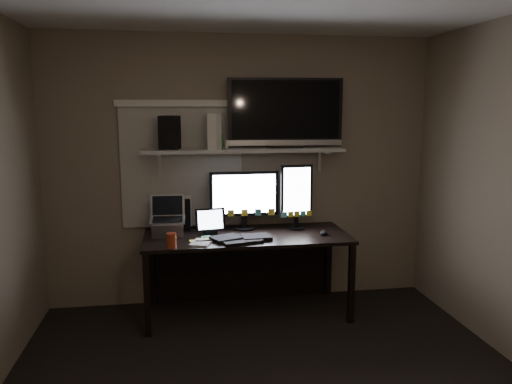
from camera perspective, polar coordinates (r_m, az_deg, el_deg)
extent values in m
plane|color=#7C6C59|center=(4.69, -1.71, 2.39)|extent=(3.60, 0.00, 3.60)
cube|color=beige|center=(4.64, -8.46, 2.82)|extent=(1.10, 0.02, 1.10)
cube|color=black|center=(4.43, -1.07, -5.10)|extent=(1.80, 0.75, 0.03)
cube|color=black|center=(4.87, -1.63, -8.19)|extent=(1.80, 0.02, 0.70)
cube|color=black|center=(4.20, -12.35, -11.44)|extent=(0.05, 0.05, 0.70)
cube|color=black|center=(4.43, 10.84, -10.24)|extent=(0.05, 0.05, 0.70)
cube|color=black|center=(4.83, -11.89, -8.58)|extent=(0.05, 0.05, 0.70)
cube|color=black|center=(5.03, 8.25, -7.71)|extent=(0.05, 0.05, 0.70)
cube|color=#ABACA7|center=(4.50, -1.45, 4.83)|extent=(1.80, 0.35, 0.03)
cube|color=black|center=(4.58, -1.36, -0.89)|extent=(0.63, 0.07, 0.55)
cube|color=black|center=(4.60, 4.63, -0.52)|extent=(0.31, 0.09, 0.61)
cube|color=black|center=(4.27, -1.67, -5.26)|extent=(0.54, 0.32, 0.03)
ellipsoid|color=black|center=(4.46, 7.76, -4.63)|extent=(0.09, 0.12, 0.04)
cube|color=beige|center=(4.19, -6.23, -5.75)|extent=(0.22, 0.25, 0.01)
cube|color=black|center=(4.45, -5.25, -3.33)|extent=(0.28, 0.15, 0.23)
cube|color=black|center=(4.66, -9.06, -2.38)|extent=(0.25, 0.14, 0.30)
cube|color=#A7A8AC|center=(4.44, -10.08, -2.77)|extent=(0.31, 0.26, 0.34)
cylinder|color=maroon|center=(4.08, -9.65, -5.48)|extent=(0.10, 0.10, 0.12)
cube|color=black|center=(4.59, 3.36, 9.01)|extent=(1.05, 0.25, 0.63)
cube|color=beige|center=(4.44, -4.66, 6.94)|extent=(0.16, 0.27, 0.31)
cube|color=black|center=(4.46, -9.84, 6.72)|extent=(0.20, 0.22, 0.29)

